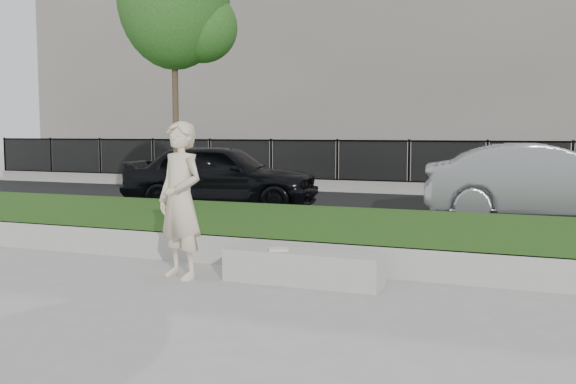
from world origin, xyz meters
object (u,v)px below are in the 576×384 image
at_px(stone_bench, 303,267).
at_px(book, 278,249).
at_px(car_silver, 544,182).
at_px(young_tree, 178,1).
at_px(man, 180,200).
at_px(car_dark, 222,176).

xyz_separation_m(stone_bench, book, (-0.30, -0.07, 0.21)).
height_order(stone_bench, car_silver, car_silver).
bearing_deg(book, young_tree, 107.94).
distance_m(man, book, 1.38).
bearing_deg(car_silver, man, 139.33).
distance_m(book, car_silver, 7.43).
relative_size(man, young_tree, 0.38).
distance_m(man, young_tree, 5.02).
relative_size(stone_bench, young_tree, 0.37).
relative_size(book, car_dark, 0.05).
distance_m(man, car_dark, 7.02).
bearing_deg(car_silver, young_tree, 111.07).
distance_m(stone_bench, car_dark, 7.54).
bearing_deg(stone_bench, car_silver, 67.54).
distance_m(car_dark, car_silver, 7.05).
distance_m(stone_bench, man, 1.75).
height_order(man, car_silver, man).
height_order(book, young_tree, young_tree).
distance_m(man, car_silver, 8.19).
distance_m(book, young_tree, 5.86).
bearing_deg(man, car_silver, 79.54).
height_order(book, car_dark, car_dark).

